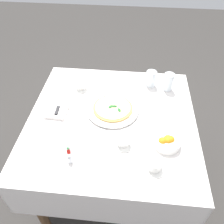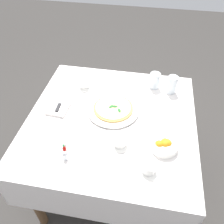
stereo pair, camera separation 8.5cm
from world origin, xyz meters
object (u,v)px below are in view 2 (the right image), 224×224
pizza_plate (113,109)px  coffee_cup_right_edge (120,141)px  coffee_cup_far_left (149,168)px  napkin_folded (61,104)px  pepper_shaker (65,156)px  water_glass_left_edge (155,81)px  citrus_bowl (164,145)px  water_glass_back_corner (172,85)px  dinner_knife (60,102)px  pizza (113,108)px  coffee_cup_far_right (84,83)px  salt_shaker (65,147)px  hot_sauce_bottle (65,150)px

pizza_plate → coffee_cup_right_edge: coffee_cup_right_edge is taller
coffee_cup_far_left → coffee_cup_right_edge: size_ratio=1.02×
coffee_cup_right_edge → napkin_folded: size_ratio=0.57×
napkin_folded → pepper_shaker: 0.44m
water_glass_left_edge → citrus_bowl: size_ratio=0.77×
coffee_cup_far_left → water_glass_back_corner: (0.67, -0.11, 0.03)m
coffee_cup_right_edge → napkin_folded: bearing=60.0°
dinner_knife → citrus_bowl: bearing=-111.8°
pizza → water_glass_left_edge: (0.30, -0.25, 0.03)m
coffee_cup_far_right → pepper_shaker: (-0.63, -0.06, -0.01)m
coffee_cup_far_left → pepper_shaker: bearing=90.8°
salt_shaker → pepper_shaker: bearing=-160.3°
napkin_folded → citrus_bowl: bearing=-105.6°
water_glass_back_corner → salt_shaker: bearing=137.4°
pizza_plate → water_glass_back_corner: (0.27, -0.37, 0.05)m
pizza_plate → water_glass_left_edge: 0.39m
water_glass_back_corner → pepper_shaker: (-0.68, 0.55, -0.03)m
water_glass_back_corner → hot_sauce_bottle: water_glass_back_corner is taller
coffee_cup_far_left → dinner_knife: 0.73m
water_glass_back_corner → napkin_folded: (-0.28, 0.72, -0.05)m
pizza_plate → water_glass_left_edge: size_ratio=2.94×
water_glass_back_corner → napkin_folded: bearing=111.1°
water_glass_back_corner → salt_shaker: size_ratio=2.24×
water_glass_left_edge → citrus_bowl: water_glass_left_edge is taller
hot_sauce_bottle → pepper_shaker: hot_sauce_bottle is taller
pizza_plate → pizza: (-0.00, -0.00, 0.01)m
pizza → coffee_cup_far_left: 0.48m
water_glass_back_corner → citrus_bowl: (-0.52, 0.04, -0.03)m
coffee_cup_far_left → pepper_shaker: 0.44m
citrus_bowl → hot_sauce_bottle: bearing=104.7°
pizza → dinner_knife: 0.35m
water_glass_back_corner → dinner_knife: size_ratio=0.64×
pizza_plate → water_glass_left_edge: bearing=-40.0°
coffee_cup_far_left → water_glass_back_corner: size_ratio=1.05×
coffee_cup_far_left → salt_shaker: 0.46m
coffee_cup_far_right → dinner_knife: size_ratio=0.66×
coffee_cup_right_edge → coffee_cup_far_right: bearing=35.0°
pizza_plate → salt_shaker: size_ratio=5.99×
water_glass_back_corner → water_glass_left_edge: bearing=74.3°
dinner_knife → napkin_folded: bearing=180.0°
citrus_bowl → coffee_cup_far_left: bearing=155.0°
coffee_cup_far_left → coffee_cup_far_right: size_ratio=1.02×
coffee_cup_far_right → water_glass_back_corner: (0.06, -0.62, 0.02)m
napkin_folded → salt_shaker: (-0.35, -0.15, 0.02)m
pizza → citrus_bowl: 0.42m
water_glass_left_edge → water_glass_back_corner: bearing=-105.7°
coffee_cup_far_left → coffee_cup_right_edge: (0.14, 0.17, 0.00)m
pizza_plate → hot_sauce_bottle: size_ratio=4.06×
coffee_cup_right_edge → dinner_knife: size_ratio=0.66×
coffee_cup_right_edge → water_glass_back_corner: size_ratio=1.03×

